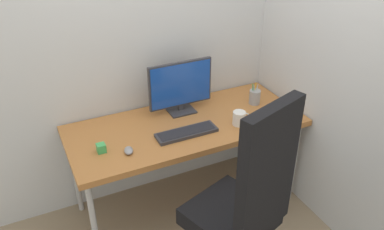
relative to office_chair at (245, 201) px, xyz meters
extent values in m
plane|color=gray|center=(-0.02, 0.76, -0.63)|extent=(8.00, 8.00, 0.00)
cube|color=silver|center=(-0.02, 1.13, 0.77)|extent=(3.15, 0.04, 2.80)
cube|color=silver|center=(0.83, 0.54, 0.77)|extent=(0.04, 2.21, 2.80)
cube|color=#B27038|center=(-0.02, 0.76, 0.08)|extent=(1.64, 0.69, 0.04)
cylinder|color=#B2B5BA|center=(-0.78, 0.47, -0.28)|extent=(0.04, 0.04, 0.69)
cylinder|color=#B2B5BA|center=(0.75, 0.47, -0.28)|extent=(0.04, 0.04, 0.69)
cylinder|color=#B2B5BA|center=(-0.78, 1.04, -0.28)|extent=(0.04, 0.04, 0.69)
cylinder|color=#B2B5BA|center=(0.75, 1.04, -0.28)|extent=(0.04, 0.04, 0.69)
sphere|color=black|center=(0.14, 0.35, -0.60)|extent=(0.05, 0.05, 0.05)
cube|color=black|center=(-0.03, 0.10, -0.19)|extent=(0.59, 0.58, 0.12)
cube|color=black|center=(0.04, -0.12, 0.27)|extent=(0.42, 0.20, 0.79)
cube|color=#333338|center=(0.02, 0.92, 0.11)|extent=(0.19, 0.15, 0.01)
cube|color=#333338|center=(0.02, 0.93, 0.14)|extent=(0.04, 0.02, 0.05)
cube|color=#333338|center=(0.02, 0.94, 0.32)|extent=(0.48, 0.02, 0.33)
cube|color=#1947B2|center=(0.02, 0.92, 0.32)|extent=(0.45, 0.01, 0.31)
cube|color=#333338|center=(-0.07, 0.63, 0.12)|extent=(0.42, 0.13, 0.02)
cube|color=black|center=(-0.07, 0.63, 0.13)|extent=(0.38, 0.10, 0.00)
ellipsoid|color=gray|center=(-0.49, 0.59, 0.12)|extent=(0.07, 0.09, 0.03)
cylinder|color=#9EA0A5|center=(0.57, 0.80, 0.16)|extent=(0.08, 0.08, 0.11)
cylinder|color=#B2B5BA|center=(0.56, 0.80, 0.21)|extent=(0.03, 0.01, 0.10)
cylinder|color=#B2B5BA|center=(0.58, 0.80, 0.21)|extent=(0.03, 0.01, 0.10)
torus|color=#3FAD59|center=(0.57, 0.80, 0.17)|extent=(0.03, 0.04, 0.01)
cylinder|color=orange|center=(0.58, 0.81, 0.20)|extent=(0.02, 0.02, 0.13)
cylinder|color=#3FAD59|center=(0.56, 0.81, 0.20)|extent=(0.02, 0.01, 0.13)
cube|color=silver|center=(0.63, 0.57, 0.11)|extent=(0.16, 0.17, 0.02)
cylinder|color=white|center=(0.31, 0.59, 0.15)|extent=(0.09, 0.09, 0.10)
torus|color=white|center=(0.36, 0.59, 0.16)|extent=(0.05, 0.01, 0.05)
cube|color=#3FAD59|center=(-0.64, 0.67, 0.13)|extent=(0.05, 0.05, 0.06)
camera|label=1|loc=(-1.01, -1.42, 1.55)|focal=37.57mm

